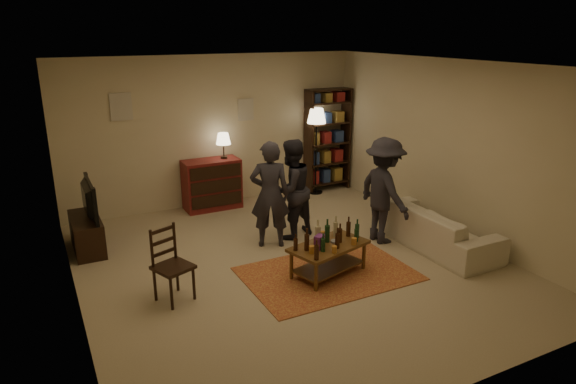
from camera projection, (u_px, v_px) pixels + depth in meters
floor at (291, 264)px, 7.13m from camera, size 6.00×6.00×0.00m
room_shell at (178, 108)px, 8.82m from camera, size 6.00×6.00×6.00m
rug at (328, 274)px, 6.84m from camera, size 2.20×1.50×0.01m
coffee_table at (328, 247)px, 6.72m from camera, size 1.15×0.82×0.77m
dining_chair at (170, 262)px, 6.08m from camera, size 0.52×0.52×0.93m
tv_stand at (86, 225)px, 7.48m from camera, size 0.40×1.00×1.06m
dresser at (212, 183)px, 9.20m from camera, size 1.00×0.50×1.36m
bookshelf at (327, 139)px, 10.15m from camera, size 0.90×0.34×2.02m
floor_lamp at (317, 122)px, 9.77m from camera, size 0.36×0.36×1.68m
sofa at (434, 226)px, 7.65m from camera, size 0.81×2.08×0.61m
person_left at (270, 194)px, 7.51m from camera, size 0.69×0.58×1.60m
person_right at (291, 189)px, 7.84m from camera, size 0.89×0.78×1.55m
person_by_sofa at (384, 191)px, 7.67m from camera, size 0.60×1.04×1.61m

